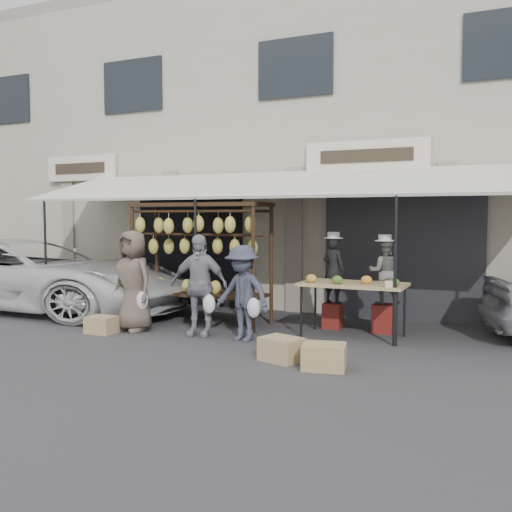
{
  "coord_description": "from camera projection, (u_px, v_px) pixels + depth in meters",
  "views": [
    {
      "loc": [
        4.1,
        -7.59,
        1.99
      ],
      "look_at": [
        0.06,
        1.4,
        1.3
      ],
      "focal_mm": 40.0,
      "sensor_mm": 36.0,
      "label": 1
    }
  ],
  "objects": [
    {
      "name": "crate_near_b",
      "position": [
        324.0,
        357.0,
        7.4
      ],
      "size": [
        0.62,
        0.52,
        0.33
      ],
      "primitive_type": "cube",
      "rotation": [
        0.0,
        0.0,
        0.19
      ],
      "color": "tan",
      "rests_on": "ground_plane"
    },
    {
      "name": "vendor_right",
      "position": [
        384.0,
        272.0,
        9.68
      ],
      "size": [
        0.63,
        0.54,
        1.12
      ],
      "primitive_type": "imported",
      "rotation": [
        0.0,
        0.0,
        3.38
      ],
      "color": "slate",
      "rests_on": "stool_right"
    },
    {
      "name": "awning",
      "position": [
        273.0,
        185.0,
        10.61
      ],
      "size": [
        10.0,
        2.35,
        2.92
      ],
      "color": "silver",
      "rests_on": "ground_plane"
    },
    {
      "name": "crate_far",
      "position": [
        102.0,
        325.0,
        9.68
      ],
      "size": [
        0.48,
        0.36,
        0.29
      ],
      "primitive_type": "cube",
      "rotation": [
        0.0,
        0.0,
        0.0
      ],
      "color": "tan",
      "rests_on": "ground_plane"
    },
    {
      "name": "customer_right",
      "position": [
        242.0,
        293.0,
        9.08
      ],
      "size": [
        1.08,
        0.74,
        1.53
      ],
      "primitive_type": "imported",
      "rotation": [
        0.0,
        0.0,
        -0.19
      ],
      "color": "#373A4A",
      "rests_on": "ground_plane"
    },
    {
      "name": "van",
      "position": [
        21.0,
        257.0,
        12.24
      ],
      "size": [
        5.41,
        2.59,
        2.23
      ],
      "primitive_type": "imported",
      "rotation": [
        0.0,
        0.0,
        1.59
      ],
      "color": "silver",
      "rests_on": "ground_plane"
    },
    {
      "name": "stool_right",
      "position": [
        384.0,
        318.0,
        9.74
      ],
      "size": [
        0.35,
        0.35,
        0.49
      ],
      "primitive_type": "cube",
      "rotation": [
        0.0,
        0.0,
        0.01
      ],
      "color": "maroon",
      "rests_on": "ground_plane"
    },
    {
      "name": "ground_plane",
      "position": [
        215.0,
        346.0,
        8.72
      ],
      "size": [
        90.0,
        90.0,
        0.0
      ],
      "primitive_type": "plane",
      "color": "#2D2D30"
    },
    {
      "name": "crate_near_a",
      "position": [
        281.0,
        349.0,
        7.83
      ],
      "size": [
        0.64,
        0.56,
        0.32
      ],
      "primitive_type": "cube",
      "rotation": [
        0.0,
        0.0,
        -0.31
      ],
      "color": "tan",
      "rests_on": "ground_plane"
    },
    {
      "name": "stool_left",
      "position": [
        333.0,
        316.0,
        10.13
      ],
      "size": [
        0.38,
        0.38,
        0.45
      ],
      "primitive_type": "cube",
      "rotation": [
        0.0,
        0.0,
        -0.23
      ],
      "color": "maroon",
      "rests_on": "ground_plane"
    },
    {
      "name": "customer_mid",
      "position": [
        199.0,
        285.0,
        9.47
      ],
      "size": [
        1.04,
        0.55,
        1.69
      ],
      "primitive_type": "imported",
      "rotation": [
        0.0,
        0.0,
        0.14
      ],
      "color": "gray",
      "rests_on": "ground_plane"
    },
    {
      "name": "banana_rack",
      "position": [
        200.0,
        239.0,
        10.51
      ],
      "size": [
        2.6,
        0.9,
        2.24
      ],
      "color": "black",
      "rests_on": "ground_plane"
    },
    {
      "name": "vendor_left",
      "position": [
        333.0,
        270.0,
        10.07
      ],
      "size": [
        0.5,
        0.4,
        1.19
      ],
      "primitive_type": "imported",
      "rotation": [
        0.0,
        0.0,
        2.83
      ],
      "color": "black",
      "rests_on": "stool_left"
    },
    {
      "name": "produce_table",
      "position": [
        353.0,
        285.0,
        9.3
      ],
      "size": [
        1.7,
        0.9,
        1.04
      ],
      "color": "tan",
      "rests_on": "ground_plane"
    },
    {
      "name": "shophouse",
      "position": [
        336.0,
        150.0,
        14.38
      ],
      "size": [
        24.0,
        6.15,
        7.3
      ],
      "color": "#B4AB9A",
      "rests_on": "ground_plane"
    },
    {
      "name": "customer_left",
      "position": [
        133.0,
        281.0,
        9.84
      ],
      "size": [
        0.96,
        0.73,
        1.74
      ],
      "primitive_type": "imported",
      "rotation": [
        0.0,
        0.0,
        -0.23
      ],
      "color": "brown",
      "rests_on": "ground_plane"
    }
  ]
}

